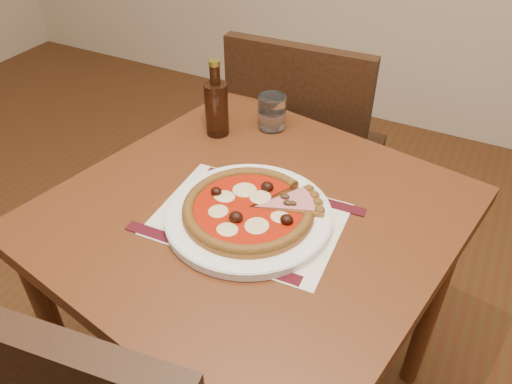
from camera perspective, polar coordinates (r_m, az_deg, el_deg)
table at (r=1.14m, az=-0.46°, el=-5.76°), size 0.93×0.93×0.75m
chair_far at (r=1.67m, az=5.53°, el=4.91°), size 0.46×0.46×0.92m
placemat at (r=1.04m, az=-0.86°, el=-3.12°), size 0.39×0.29×0.00m
plate at (r=1.04m, az=-0.87°, el=-2.70°), size 0.35×0.35×0.02m
pizza at (r=1.02m, az=-0.89°, el=-1.87°), size 0.27×0.27×0.04m
ham_slice at (r=1.05m, az=4.58°, el=-1.04°), size 0.14×0.12×0.02m
water_glass at (r=1.33m, az=1.83°, el=9.10°), size 0.08×0.08×0.09m
bottle at (r=1.29m, az=-4.53°, el=9.74°), size 0.06×0.06×0.20m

